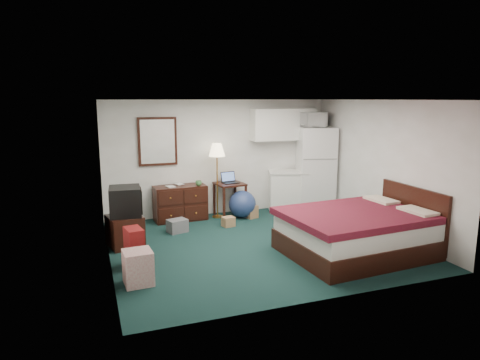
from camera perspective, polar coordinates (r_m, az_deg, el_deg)
name	(u,v)px	position (r m, az deg, el deg)	size (l,w,h in m)	color
floor	(258,244)	(7.62, 2.43, -8.52)	(5.00, 4.50, 0.01)	black
ceiling	(259,100)	(7.19, 2.59, 10.63)	(5.00, 4.50, 0.01)	beige
walls	(259,174)	(7.30, 2.50, 0.77)	(5.01, 4.51, 2.50)	beige
mirror	(158,141)	(9.02, -10.94, 5.07)	(0.80, 0.06, 1.00)	white
upper_cabinets	(284,124)	(9.69, 5.84, 7.38)	(1.50, 0.35, 0.70)	white
headboard	(412,215)	(7.94, 22.01, -4.38)	(0.06, 1.56, 1.00)	black
dresser	(180,203)	(9.07, -7.97, -3.03)	(1.08, 0.49, 0.73)	black
floor_lamp	(217,181)	(9.11, -3.06, -0.10)	(0.35, 0.35, 1.60)	gold
desk	(230,199)	(9.30, -1.37, -2.61)	(0.57, 0.57, 0.73)	black
exercise_ball	(242,204)	(9.18, 0.31, -3.24)	(0.58, 0.58, 0.58)	navy
kitchen_counter	(287,192)	(9.77, 6.33, -1.54)	(0.81, 0.62, 0.89)	white
fridge	(315,169)	(9.87, 10.01, 1.47)	(0.78, 0.78, 1.90)	white
bed	(356,233)	(7.30, 15.15, -6.86)	(2.21, 1.72, 0.71)	#50051D
tv_stand	(125,231)	(7.71, -15.09, -6.58)	(0.54, 0.58, 0.54)	black
suitcase	(134,247)	(6.76, -13.92, -8.71)	(0.23, 0.37, 0.60)	#5F090D
retail_box	(138,267)	(6.16, -13.44, -11.28)	(0.38, 0.38, 0.48)	silver
file_bin	(177,226)	(8.32, -8.35, -6.06)	(0.35, 0.27, 0.25)	slate
cardboard_box_a	(228,222)	(8.60, -1.58, -5.57)	(0.23, 0.19, 0.19)	olive
cardboard_box_b	(250,211)	(9.21, 1.39, -4.19)	(0.23, 0.27, 0.27)	olive
laptop	(231,178)	(9.19, -1.27, 0.28)	(0.33, 0.27, 0.23)	black
crt_tv	(125,201)	(7.62, -15.07, -2.75)	(0.54, 0.58, 0.50)	black
microwave	(314,118)	(9.76, 9.80, 8.18)	(0.60, 0.33, 0.41)	white
book_a	(167,182)	(8.84, -9.72, -0.31)	(0.16, 0.02, 0.21)	olive
book_b	(176,180)	(9.05, -8.56, -0.04)	(0.15, 0.02, 0.20)	olive
mug	(199,183)	(8.93, -5.55, -0.34)	(0.13, 0.11, 0.13)	#477F43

